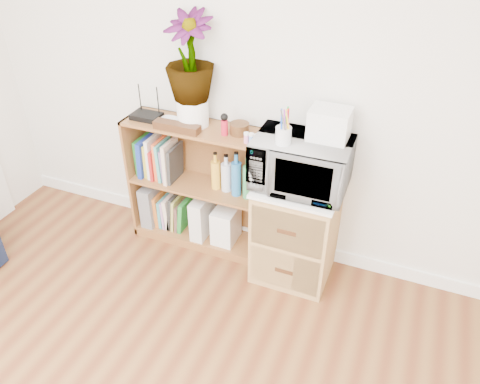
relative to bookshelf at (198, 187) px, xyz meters
The scene contains 21 objects.
skirting_board 0.57m from the bookshelf, 21.80° to the left, with size 4.00×0.02×0.10m, color white.
bookshelf is the anchor object (origin of this frame).
wicker_unit 0.76m from the bookshelf, ahead, with size 0.50×0.45×0.70m, color #9E7542.
microwave 0.86m from the bookshelf, ahead, with size 0.57×0.39×0.32m, color white.
pen_cup 0.91m from the bookshelf, 14.29° to the right, with size 0.09×0.09×0.10m, color silver.
small_appliance 1.09m from the bookshelf, ahead, with size 0.23×0.19×0.18m, color silver.
router 0.61m from the bookshelf, behind, with size 0.20×0.13×0.04m, color black.
white_bowl 0.52m from the bookshelf, behind, with size 0.13×0.13×0.03m, color silver.
plant_pot 0.56m from the bookshelf, 134.01° to the left, with size 0.21×0.21×0.18m, color white.
potted_plant 0.92m from the bookshelf, 134.01° to the left, with size 0.31×0.31×0.55m, color #28642A.
trinket_box 0.52m from the bookshelf, 127.09° to the right, with size 0.31×0.08×0.05m, color #351A0E.
kokeshi_doll 0.58m from the bookshelf, ahead, with size 0.04×0.04×0.10m, color #B4162C.
wooden_bowl 0.60m from the bookshelf, ahead, with size 0.12×0.12×0.07m, color #3A2110.
paint_jars 0.67m from the bookshelf, 11.77° to the right, with size 0.10×0.04×0.05m, color pink.
file_box 0.46m from the bookshelf, behind, with size 0.10×0.26×0.33m, color slate.
magazine_holder_left 0.25m from the bookshelf, 21.44° to the right, with size 0.10×0.25×0.32m, color silver.
magazine_holder_mid 0.32m from the bookshelf, ahead, with size 0.08×0.21×0.27m, color silver.
magazine_holder_right 0.37m from the bookshelf, ahead, with size 0.09×0.22×0.27m, color white.
cookbooks 0.35m from the bookshelf, behind, with size 0.31×0.20×0.30m.
liquor_bottles 0.34m from the bookshelf, ahead, with size 0.38×0.07×0.32m.
lower_books 0.36m from the bookshelf, behind, with size 0.26×0.19×0.29m.
Camera 1 is at (0.98, -0.36, 2.30)m, focal length 35.00 mm.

